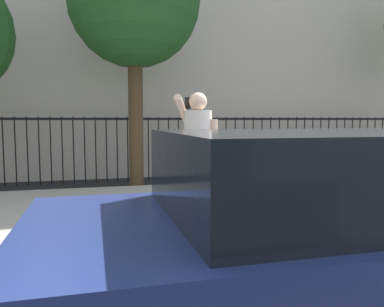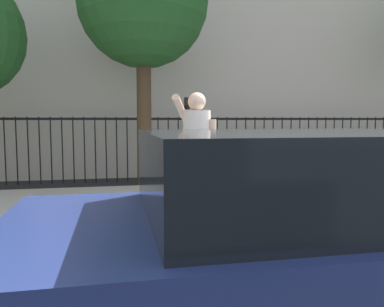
{
  "view_description": "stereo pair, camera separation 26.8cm",
  "coord_description": "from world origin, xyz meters",
  "px_view_note": "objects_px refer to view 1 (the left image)",
  "views": [
    {
      "loc": [
        -2.47,
        -3.55,
        1.53
      ],
      "look_at": [
        -1.21,
        1.3,
        1.08
      ],
      "focal_mm": 35.7,
      "sensor_mm": 36.0,
      "label": 1
    },
    {
      "loc": [
        -2.21,
        -3.61,
        1.53
      ],
      "look_at": [
        -1.21,
        1.3,
        1.08
      ],
      "focal_mm": 35.7,
      "sensor_mm": 36.0,
      "label": 2
    }
  ],
  "objects_px": {
    "parked_hatchback": "(335,240)",
    "street_bench": "(352,160)",
    "street_tree_far": "(134,3)",
    "pedestrian_on_phone": "(200,151)"
  },
  "relations": [
    {
      "from": "parked_hatchback",
      "to": "street_bench",
      "type": "bearing_deg",
      "value": 51.89
    },
    {
      "from": "parked_hatchback",
      "to": "street_tree_far",
      "type": "bearing_deg",
      "value": 96.78
    },
    {
      "from": "pedestrian_on_phone",
      "to": "street_bench",
      "type": "distance_m",
      "value": 4.87
    },
    {
      "from": "pedestrian_on_phone",
      "to": "street_bench",
      "type": "xyz_separation_m",
      "value": [
        4.12,
        2.54,
        -0.5
      ]
    },
    {
      "from": "pedestrian_on_phone",
      "to": "street_tree_far",
      "type": "bearing_deg",
      "value": 96.02
    },
    {
      "from": "parked_hatchback",
      "to": "street_bench",
      "type": "distance_m",
      "value": 6.16
    },
    {
      "from": "street_bench",
      "to": "street_tree_far",
      "type": "xyz_separation_m",
      "value": [
        -4.51,
        1.17,
        3.32
      ]
    },
    {
      "from": "parked_hatchback",
      "to": "street_bench",
      "type": "xyz_separation_m",
      "value": [
        3.8,
        4.84,
        -0.05
      ]
    },
    {
      "from": "pedestrian_on_phone",
      "to": "street_tree_far",
      "type": "relative_size",
      "value": 0.32
    },
    {
      "from": "parked_hatchback",
      "to": "street_tree_far",
      "type": "height_order",
      "value": "street_tree_far"
    }
  ]
}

